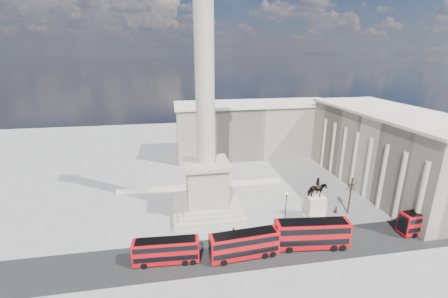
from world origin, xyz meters
TOP-DOWN VIEW (x-y plane):
  - ground at (0.00, 0.00)m, footprint 180.00×180.00m
  - asphalt_road at (5.00, -10.00)m, footprint 120.00×9.00m
  - nelsons_column at (0.00, 5.00)m, footprint 14.00×14.00m
  - balustrade_wall at (0.00, 16.00)m, footprint 40.00×0.60m
  - building_east at (45.00, 10.00)m, footprint 19.00×46.00m
  - building_northeast at (20.00, 40.00)m, footprint 51.00×17.00m
  - red_bus_a at (-8.13, -10.38)m, footprint 10.26×2.92m
  - red_bus_b at (4.09, -11.19)m, footprint 11.28×3.44m
  - red_bus_c at (15.78, -10.63)m, footprint 12.54×4.11m
  - red_bus_d at (38.59, -9.94)m, footprint 10.84×3.09m
  - victorian_lamp at (14.17, -2.66)m, footprint 0.56×0.56m
  - equestrian_statue at (20.57, -2.09)m, footprint 4.28×3.21m
  - bare_tree_near at (28.27, -1.35)m, footprint 1.90×1.90m
  - bare_tree_mid at (23.75, 3.62)m, footprint 1.57×1.57m
  - bare_tree_far at (40.60, 15.01)m, footprint 1.72×1.72m
  - pedestrian_walking at (25.68, -1.15)m, footprint 0.71×0.55m
  - pedestrian_standing at (19.49, -6.50)m, footprint 0.96×0.93m
  - pedestrian_crossing at (3.63, -5.03)m, footprint 1.01×1.03m

SIDE VIEW (x-z plane):
  - ground at x=0.00m, z-range 0.00..0.00m
  - asphalt_road at x=5.00m, z-range 0.00..0.01m
  - balustrade_wall at x=0.00m, z-range 0.00..1.10m
  - pedestrian_standing at x=19.49m, z-range 0.00..1.56m
  - pedestrian_walking at x=25.68m, z-range 0.00..1.74m
  - pedestrian_crossing at x=3.63m, z-range 0.00..1.75m
  - red_bus_a at x=-8.13m, z-range 0.10..4.21m
  - red_bus_d at x=38.59m, z-range 0.11..4.45m
  - red_bus_b at x=4.09m, z-range 0.11..4.62m
  - red_bus_c at x=15.78m, z-range 0.12..5.12m
  - equestrian_statue at x=20.57m, z-range -1.32..7.53m
  - victorian_lamp at x=14.17m, z-range 0.58..7.15m
  - bare_tree_mid at x=23.75m, z-range 1.71..7.65m
  - bare_tree_far at x=40.60m, z-range 2.02..9.05m
  - bare_tree_near at x=28.27m, z-range 2.39..10.68m
  - building_northeast at x=20.00m, z-range 0.02..16.62m
  - building_east at x=45.00m, z-range 0.02..18.62m
  - nelsons_column at x=0.00m, z-range -12.01..37.84m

